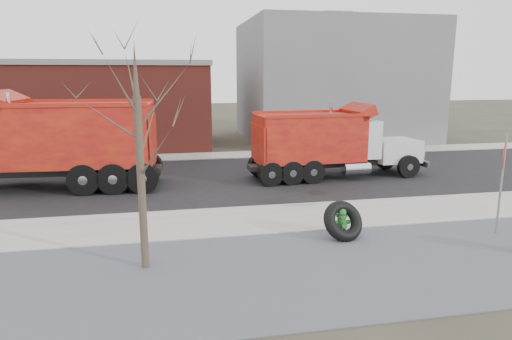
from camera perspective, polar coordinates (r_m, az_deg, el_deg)
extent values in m
plane|color=#383328|center=(13.93, 0.13, -6.81)|extent=(120.00, 120.00, 0.00)
cube|color=slate|center=(10.75, 3.92, -12.58)|extent=(60.00, 5.00, 0.03)
cube|color=#9E9B93|center=(14.15, -0.07, -6.37)|extent=(60.00, 2.50, 0.06)
cube|color=#9E9B93|center=(15.37, -1.02, -4.80)|extent=(60.00, 0.15, 0.11)
cube|color=black|center=(19.92, -3.46, -1.07)|extent=(60.00, 9.40, 0.02)
cube|color=#9E9B93|center=(25.46, -5.23, 1.79)|extent=(60.00, 2.00, 0.06)
cube|color=slate|center=(33.05, 9.46, 10.91)|extent=(12.00, 10.00, 8.00)
cube|color=maroon|center=(30.90, -25.30, 7.10)|extent=(20.00, 8.00, 5.00)
cube|color=slate|center=(30.84, -25.74, 12.00)|extent=(20.20, 8.20, 0.30)
cylinder|color=#382D23|center=(10.64, -14.14, -1.87)|extent=(0.18, 0.18, 4.00)
cone|color=#382D23|center=(10.35, -14.88, 12.25)|extent=(0.14, 0.14, 1.20)
cylinder|color=#30722B|center=(13.08, 10.57, -8.13)|extent=(0.46, 0.46, 0.06)
cylinder|color=#30722B|center=(12.98, 10.62, -6.84)|extent=(0.24, 0.24, 0.62)
cylinder|color=#30722B|center=(12.90, 10.67, -5.66)|extent=(0.31, 0.31, 0.05)
sphere|color=#30722B|center=(12.87, 10.69, -5.22)|extent=(0.25, 0.25, 0.25)
cylinder|color=#30722B|center=(12.84, 10.71, -4.78)|extent=(0.05, 0.05, 0.06)
cylinder|color=#30722B|center=(12.89, 9.91, -6.52)|extent=(0.13, 0.12, 0.11)
cylinder|color=#30722B|center=(13.02, 11.36, -6.38)|extent=(0.13, 0.12, 0.11)
cylinder|color=#30722B|center=(12.81, 10.94, -6.77)|extent=(0.16, 0.13, 0.16)
torus|color=black|center=(12.81, 10.82, -6.29)|extent=(1.35, 1.15, 1.16)
cylinder|color=gray|center=(14.44, 28.31, -1.64)|extent=(0.06, 0.06, 2.88)
cylinder|color=#B70F0D|center=(14.29, 28.63, 1.57)|extent=(0.57, 0.58, 0.78)
cube|color=black|center=(20.35, 9.64, 0.79)|extent=(7.69, 1.22, 0.20)
cube|color=silver|center=(21.62, 16.80, 2.40)|extent=(2.07, 1.86, 0.99)
cube|color=silver|center=(22.19, 19.16, 2.48)|extent=(0.15, 1.57, 0.90)
cube|color=silver|center=(20.61, 12.37, 3.95)|extent=(1.55, 2.14, 1.61)
cube|color=black|center=(20.90, 14.27, 5.21)|extent=(0.15, 1.79, 0.72)
cube|color=#B12B0F|center=(19.71, 6.66, 4.06)|extent=(4.59, 2.40, 1.97)
cylinder|color=silver|center=(20.96, 9.28, 5.31)|extent=(0.13, 0.13, 2.15)
cylinder|color=black|center=(22.63, 15.88, 1.36)|extent=(1.00, 0.32, 0.99)
cylinder|color=black|center=(21.02, 18.53, 0.42)|extent=(1.00, 0.32, 0.99)
cylinder|color=black|center=(20.37, 2.88, 0.67)|extent=(1.00, 0.32, 0.99)
cylinder|color=black|center=(18.77, 4.44, -0.31)|extent=(1.00, 0.32, 0.99)
cube|color=black|center=(19.68, -24.58, -0.21)|extent=(8.83, 1.53, 0.24)
cube|color=silver|center=(20.01, -29.37, 3.46)|extent=(1.88, 2.58, 1.94)
cube|color=#B12B0F|center=(19.08, -20.94, 4.19)|extent=(5.54, 2.94, 2.37)
cylinder|color=silver|center=(18.70, -28.24, 4.59)|extent=(0.16, 0.16, 2.58)
cylinder|color=black|center=(18.08, -17.34, -0.98)|extent=(1.20, 0.40, 1.18)
cylinder|color=black|center=(20.07, -16.36, 0.32)|extent=(1.20, 0.40, 1.18)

